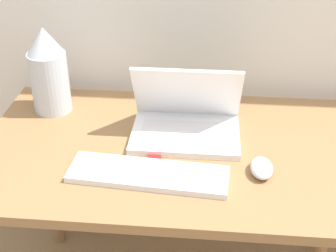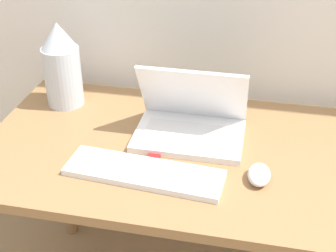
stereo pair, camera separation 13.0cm
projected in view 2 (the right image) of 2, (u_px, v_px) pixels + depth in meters
desk at (187, 173)px, 1.43m from camera, size 1.23×0.68×0.72m
laptop at (191, 121)px, 1.42m from camera, size 0.33×0.24×0.23m
keyboard at (144, 173)px, 1.27m from camera, size 0.44×0.16×0.02m
mouse at (259, 175)px, 1.25m from camera, size 0.06×0.10×0.04m
vase at (62, 65)px, 1.55m from camera, size 0.12×0.12×0.29m
mp3_player at (155, 153)px, 1.36m from camera, size 0.04×0.07×0.01m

